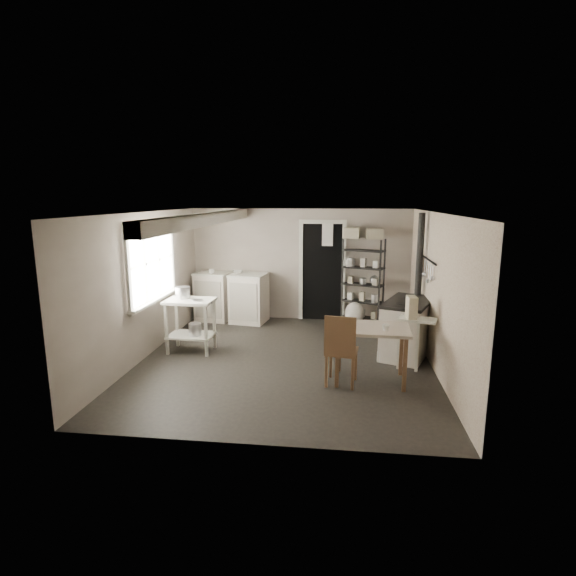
# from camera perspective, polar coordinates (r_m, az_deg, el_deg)

# --- Properties ---
(floor) EXTENTS (5.00, 5.00, 0.00)m
(floor) POSITION_cam_1_polar(r_m,az_deg,el_deg) (7.18, -0.29, -9.11)
(floor) COLOR black
(floor) RESTS_ON ground
(ceiling) EXTENTS (5.00, 5.00, 0.00)m
(ceiling) POSITION_cam_1_polar(r_m,az_deg,el_deg) (6.73, -0.30, 9.55)
(ceiling) COLOR silver
(ceiling) RESTS_ON wall_back
(wall_back) EXTENTS (4.50, 0.02, 2.30)m
(wall_back) POSITION_cam_1_polar(r_m,az_deg,el_deg) (9.32, 1.60, 2.96)
(wall_back) COLOR #A79C8F
(wall_back) RESTS_ON ground
(wall_front) EXTENTS (4.50, 0.02, 2.30)m
(wall_front) POSITION_cam_1_polar(r_m,az_deg,el_deg) (4.47, -4.25, -6.44)
(wall_front) COLOR #A79C8F
(wall_front) RESTS_ON ground
(wall_left) EXTENTS (0.02, 5.00, 2.30)m
(wall_left) POSITION_cam_1_polar(r_m,az_deg,el_deg) (7.48, -17.67, 0.33)
(wall_left) COLOR #A79C8F
(wall_left) RESTS_ON ground
(wall_right) EXTENTS (0.02, 5.00, 2.30)m
(wall_right) POSITION_cam_1_polar(r_m,az_deg,el_deg) (6.96, 18.41, -0.51)
(wall_right) COLOR #A79C8F
(wall_right) RESTS_ON ground
(window) EXTENTS (0.12, 1.76, 1.28)m
(window) POSITION_cam_1_polar(r_m,az_deg,el_deg) (7.59, -17.00, 3.20)
(window) COLOR silver
(window) RESTS_ON wall_left
(doorway) EXTENTS (0.96, 0.10, 2.08)m
(doorway) POSITION_cam_1_polar(r_m,az_deg,el_deg) (9.28, 4.34, 1.97)
(doorway) COLOR silver
(doorway) RESTS_ON ground
(ceiling_beam) EXTENTS (0.18, 5.00, 0.18)m
(ceiling_beam) POSITION_cam_1_polar(r_m,az_deg,el_deg) (6.99, -10.23, 8.62)
(ceiling_beam) COLOR silver
(ceiling_beam) RESTS_ON ceiling
(wallpaper_panel) EXTENTS (0.01, 5.00, 2.30)m
(wallpaper_panel) POSITION_cam_1_polar(r_m,az_deg,el_deg) (6.96, 18.33, -0.51)
(wallpaper_panel) COLOR beige
(wallpaper_panel) RESTS_ON wall_right
(utensil_rail) EXTENTS (0.06, 1.20, 0.44)m
(utensil_rail) POSITION_cam_1_polar(r_m,az_deg,el_deg) (7.47, 17.25, 3.45)
(utensil_rail) COLOR silver
(utensil_rail) RESTS_ON wall_right
(prep_table) EXTENTS (0.79, 0.57, 0.88)m
(prep_table) POSITION_cam_1_polar(r_m,az_deg,el_deg) (7.63, -12.22, -4.98)
(prep_table) COLOR silver
(prep_table) RESTS_ON ground
(stockpot) EXTENTS (0.32, 0.32, 0.26)m
(stockpot) POSITION_cam_1_polar(r_m,az_deg,el_deg) (7.64, -13.21, -0.82)
(stockpot) COLOR silver
(stockpot) RESTS_ON prep_table
(saucepan) EXTENTS (0.23, 0.23, 0.10)m
(saucepan) POSITION_cam_1_polar(r_m,az_deg,el_deg) (7.40, -11.39, -1.84)
(saucepan) COLOR silver
(saucepan) RESTS_ON prep_table
(bucket) EXTENTS (0.26, 0.26, 0.23)m
(bucket) POSITION_cam_1_polar(r_m,az_deg,el_deg) (7.56, -11.71, -5.23)
(bucket) COLOR silver
(bucket) RESTS_ON prep_table
(base_cabinets) EXTENTS (1.61, 0.87, 1.00)m
(base_cabinets) POSITION_cam_1_polar(r_m,az_deg,el_deg) (9.36, -7.16, -1.38)
(base_cabinets) COLOR silver
(base_cabinets) RESTS_ON ground
(mixing_bowl) EXTENTS (0.32, 0.32, 0.07)m
(mixing_bowl) POSITION_cam_1_polar(r_m,az_deg,el_deg) (9.24, -6.40, 1.61)
(mixing_bowl) COLOR white
(mixing_bowl) RESTS_ON base_cabinets
(counter_cup) EXTENTS (0.13, 0.13, 0.09)m
(counter_cup) POSITION_cam_1_polar(r_m,az_deg,el_deg) (9.26, -9.67, 1.60)
(counter_cup) COLOR white
(counter_cup) RESTS_ON base_cabinets
(shelf_rack) EXTENTS (0.88, 0.60, 1.72)m
(shelf_rack) POSITION_cam_1_polar(r_m,az_deg,el_deg) (9.13, 9.50, 1.37)
(shelf_rack) COLOR black
(shelf_rack) RESTS_ON ground
(shelf_jar) EXTENTS (0.11, 0.11, 0.21)m
(shelf_jar) POSITION_cam_1_polar(r_m,az_deg,el_deg) (9.11, 7.68, 4.11)
(shelf_jar) COLOR white
(shelf_jar) RESTS_ON shelf_rack
(storage_box_a) EXTENTS (0.33, 0.30, 0.21)m
(storage_box_a) POSITION_cam_1_polar(r_m,az_deg,el_deg) (9.04, 8.12, 8.08)
(storage_box_a) COLOR beige
(storage_box_a) RESTS_ON shelf_rack
(storage_box_b) EXTENTS (0.31, 0.29, 0.20)m
(storage_box_b) POSITION_cam_1_polar(r_m,az_deg,el_deg) (8.99, 11.00, 7.84)
(storage_box_b) COLOR beige
(storage_box_b) RESTS_ON shelf_rack
(stove) EXTENTS (1.01, 1.30, 0.90)m
(stove) POSITION_cam_1_polar(r_m,az_deg,el_deg) (7.53, 14.89, -5.01)
(stove) COLOR silver
(stove) RESTS_ON ground
(stovepipe) EXTENTS (0.12, 0.12, 1.29)m
(stovepipe) POSITION_cam_1_polar(r_m,az_deg,el_deg) (7.78, 16.41, 4.10)
(stovepipe) COLOR black
(stovepipe) RESTS_ON stove
(side_ledge) EXTENTS (0.59, 0.43, 0.81)m
(side_ledge) POSITION_cam_1_polar(r_m,az_deg,el_deg) (6.85, 15.97, -6.79)
(side_ledge) COLOR silver
(side_ledge) RESTS_ON ground
(oats_box) EXTENTS (0.15, 0.22, 0.32)m
(oats_box) POSITION_cam_1_polar(r_m,az_deg,el_deg) (6.68, 15.44, -2.06)
(oats_box) COLOR beige
(oats_box) RESTS_ON side_ledge
(work_table) EXTENTS (1.06, 0.76, 0.78)m
(work_table) POSITION_cam_1_polar(r_m,az_deg,el_deg) (6.39, 10.41, -8.35)
(work_table) COLOR beige
(work_table) RESTS_ON ground
(table_cup) EXTENTS (0.11, 0.11, 0.09)m
(table_cup) POSITION_cam_1_polar(r_m,az_deg,el_deg) (6.12, 12.29, -5.13)
(table_cup) COLOR white
(table_cup) RESTS_ON work_table
(chair) EXTENTS (0.47, 0.49, 1.01)m
(chair) POSITION_cam_1_polar(r_m,az_deg,el_deg) (6.20, 6.84, -7.81)
(chair) COLOR brown
(chair) RESTS_ON ground
(flour_sack) EXTENTS (0.46, 0.42, 0.46)m
(flour_sack) POSITION_cam_1_polar(r_m,az_deg,el_deg) (9.13, 8.44, -3.16)
(flour_sack) COLOR silver
(flour_sack) RESTS_ON ground
(floor_crock) EXTENTS (0.13, 0.13, 0.16)m
(floor_crock) POSITION_cam_1_polar(r_m,az_deg,el_deg) (7.24, 11.72, -8.56)
(floor_crock) COLOR white
(floor_crock) RESTS_ON ground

